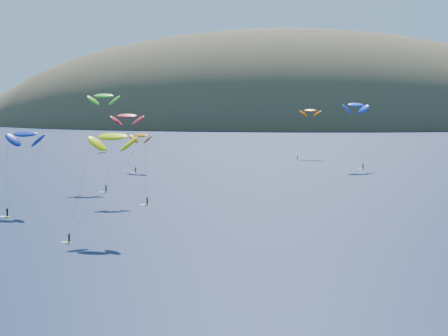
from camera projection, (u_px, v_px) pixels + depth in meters
name	position (u px, v px, depth m)	size (l,w,h in m)	color
island	(299.00, 135.00, 619.66)	(730.00, 300.00, 210.00)	#3D3526
sailboat	(102.00, 151.00, 288.80)	(8.16, 7.83, 9.77)	white
kitesurfer_1	(141.00, 135.00, 212.02)	(9.78, 8.42, 14.89)	#C6DD18
kitesurfer_2	(113.00, 137.00, 112.37)	(11.34, 10.09, 20.41)	#C6DD18
kitesurfer_3	(104.00, 96.00, 173.86)	(8.89, 13.43, 27.98)	#C6DD18
kitesurfer_4	(356.00, 105.00, 220.15)	(11.06, 8.65, 25.43)	#C6DD18
kitesurfer_9	(127.00, 116.00, 150.68)	(10.86, 9.62, 22.74)	#C6DD18
kitesurfer_10	(25.00, 134.00, 137.82)	(10.07, 12.52, 19.66)	#C6DD18
kitesurfer_11	(310.00, 111.00, 263.56)	(10.60, 13.28, 22.21)	#C6DD18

